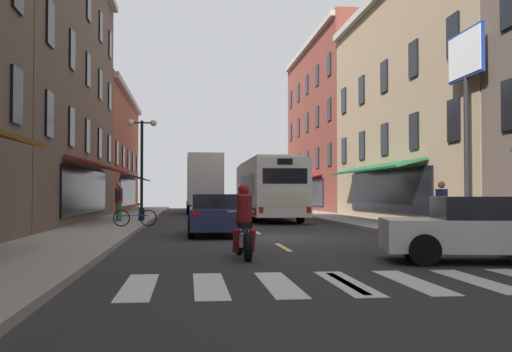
# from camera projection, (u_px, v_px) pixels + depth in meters

# --- Properties ---
(ground_plane) EXTENTS (34.80, 80.00, 0.10)m
(ground_plane) POSITION_uv_depth(u_px,v_px,m) (266.00, 239.00, 19.61)
(ground_plane) COLOR #28282B
(lane_centre_dashes) EXTENTS (0.14, 73.90, 0.01)m
(lane_centre_dashes) POSITION_uv_depth(u_px,v_px,m) (267.00, 238.00, 19.37)
(lane_centre_dashes) COLOR #DBCC4C
(lane_centre_dashes) RESTS_ON ground
(crosswalk_near) EXTENTS (7.10, 2.80, 0.01)m
(crosswalk_near) POSITION_uv_depth(u_px,v_px,m) (346.00, 283.00, 9.68)
(crosswalk_near) COLOR silver
(crosswalk_near) RESTS_ON ground
(sidewalk_left) EXTENTS (3.00, 80.00, 0.14)m
(sidewalk_left) POSITION_uv_depth(u_px,v_px,m) (81.00, 237.00, 18.96)
(sidewalk_left) COLOR gray
(sidewalk_left) RESTS_ON ground
(sidewalk_right) EXTENTS (3.00, 80.00, 0.14)m
(sidewalk_right) POSITION_uv_depth(u_px,v_px,m) (440.00, 234.00, 20.28)
(sidewalk_right) COLOR gray
(sidewalk_right) RESTS_ON ground
(billboard_sign) EXTENTS (0.40, 2.58, 6.99)m
(billboard_sign) POSITION_uv_depth(u_px,v_px,m) (466.00, 80.00, 20.90)
(billboard_sign) COLOR black
(billboard_sign) RESTS_ON sidewalk_right
(transit_bus) EXTENTS (2.67, 11.50, 3.26)m
(transit_bus) POSITION_uv_depth(u_px,v_px,m) (268.00, 189.00, 33.01)
(transit_bus) COLOR white
(transit_bus) RESTS_ON ground
(box_truck) EXTENTS (2.54, 7.57, 4.16)m
(box_truck) POSITION_uv_depth(u_px,v_px,m) (204.00, 184.00, 43.07)
(box_truck) COLOR #B21E19
(box_truck) RESTS_ON ground
(sedan_near) EXTENTS (1.90, 4.81, 1.42)m
(sedan_near) POSITION_uv_depth(u_px,v_px,m) (215.00, 214.00, 20.87)
(sedan_near) COLOR navy
(sedan_near) RESTS_ON ground
(sedan_mid) EXTENTS (1.93, 4.66, 1.43)m
(sedan_mid) POSITION_uv_depth(u_px,v_px,m) (199.00, 202.00, 51.55)
(sedan_mid) COLOR maroon
(sedan_mid) RESTS_ON ground
(sedan_far) EXTENTS (4.50, 2.65, 1.38)m
(sedan_far) POSITION_uv_depth(u_px,v_px,m) (487.00, 229.00, 12.67)
(sedan_far) COLOR silver
(sedan_far) RESTS_ON ground
(motorcycle_rider) EXTENTS (0.62, 2.07, 1.66)m
(motorcycle_rider) POSITION_uv_depth(u_px,v_px,m) (244.00, 226.00, 13.44)
(motorcycle_rider) COLOR black
(motorcycle_rider) RESTS_ON ground
(bicycle_near) EXTENTS (1.71, 0.48, 0.91)m
(bicycle_near) POSITION_uv_depth(u_px,v_px,m) (135.00, 217.00, 23.89)
(bicycle_near) COLOR black
(bicycle_near) RESTS_ON sidewalk_left
(pedestrian_near) EXTENTS (0.36, 0.50, 1.82)m
(pedestrian_near) POSITION_uv_depth(u_px,v_px,m) (119.00, 201.00, 28.36)
(pedestrian_near) COLOR #33663F
(pedestrian_near) RESTS_ON sidewalk_left
(pedestrian_mid) EXTENTS (0.36, 0.36, 1.68)m
(pedestrian_mid) POSITION_uv_depth(u_px,v_px,m) (442.00, 208.00, 18.29)
(pedestrian_mid) COLOR #33663F
(pedestrian_mid) RESTS_ON sidewalk_right
(street_lamp_twin) EXTENTS (1.42, 0.32, 4.89)m
(street_lamp_twin) POSITION_uv_depth(u_px,v_px,m) (142.00, 164.00, 28.98)
(street_lamp_twin) COLOR black
(street_lamp_twin) RESTS_ON sidewalk_left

